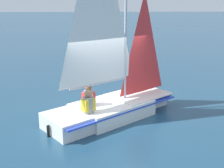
{
  "coord_description": "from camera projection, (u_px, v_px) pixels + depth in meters",
  "views": [
    {
      "loc": [
        -0.77,
        -8.38,
        3.48
      ],
      "look_at": [
        0.0,
        0.0,
        1.08
      ],
      "focal_mm": 45.0,
      "sensor_mm": 36.0,
      "label": 1
    }
  ],
  "objects": [
    {
      "name": "sailor_helm",
      "position": [
        89.0,
        101.0,
        8.61
      ],
      "size": [
        0.43,
        0.42,
        1.16
      ],
      "rotation": [
        0.0,
        0.0,
        0.61
      ],
      "color": "black",
      "rests_on": "ground_plane"
    },
    {
      "name": "sailboat_main",
      "position": [
        111.0,
        93.0,
        8.8
      ],
      "size": [
        4.42,
        3.75,
        6.17
      ],
      "rotation": [
        0.0,
        0.0,
        0.61
      ],
      "color": "white",
      "rests_on": "ground_plane"
    },
    {
      "name": "ground_plane",
      "position": [
        112.0,
        116.0,
        9.05
      ],
      "size": [
        260.0,
        260.0,
        0.0
      ],
      "primitive_type": "plane",
      "color": "navy"
    },
    {
      "name": "sailor_crew",
      "position": [
        88.0,
        108.0,
        8.02
      ],
      "size": [
        0.43,
        0.42,
        1.16
      ],
      "rotation": [
        0.0,
        0.0,
        0.61
      ],
      "color": "black",
      "rests_on": "ground_plane"
    }
  ]
}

